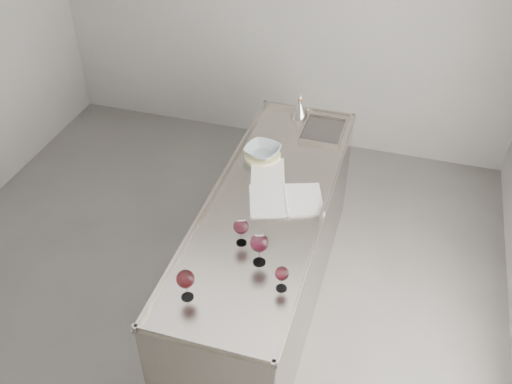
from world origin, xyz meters
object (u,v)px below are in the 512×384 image
(ceramic_bowl, at_px, (262,151))
(wine_funnel, at_px, (300,110))
(notebook, at_px, (286,200))
(wine_glass_right, at_px, (259,243))
(counter, at_px, (267,252))
(wine_glass_small, at_px, (282,274))
(wine_glass_middle, at_px, (241,227))
(wine_glass_left, at_px, (186,280))

(ceramic_bowl, height_order, wine_funnel, wine_funnel)
(notebook, bearing_deg, wine_glass_right, -109.71)
(counter, bearing_deg, wine_glass_small, -68.82)
(counter, xyz_separation_m, ceramic_bowl, (-0.18, 0.47, 0.52))
(wine_glass_middle, relative_size, notebook, 0.33)
(counter, relative_size, notebook, 4.38)
(wine_glass_right, bearing_deg, wine_funnel, 95.30)
(wine_glass_left, bearing_deg, wine_glass_middle, 72.88)
(wine_glass_left, relative_size, notebook, 0.35)
(counter, xyz_separation_m, notebook, (0.11, 0.03, 0.47))
(wine_glass_left, distance_m, ceramic_bowl, 1.39)
(wine_glass_right, xyz_separation_m, wine_funnel, (-0.15, 1.63, -0.09))
(wine_glass_right, bearing_deg, wine_glass_left, -129.40)
(wine_glass_small, relative_size, wine_funnel, 0.75)
(wine_glass_left, height_order, wine_glass_right, wine_glass_right)
(wine_funnel, bearing_deg, wine_glass_middle, -89.86)
(notebook, xyz_separation_m, wine_funnel, (-0.16, 1.05, 0.06))
(counter, height_order, notebook, counter)
(counter, bearing_deg, wine_glass_middle, -96.06)
(wine_glass_right, distance_m, wine_funnel, 1.64)
(counter, distance_m, wine_glass_small, 0.96)
(wine_glass_right, xyz_separation_m, notebook, (0.01, 0.58, -0.14))
(wine_glass_small, height_order, ceramic_bowl, wine_glass_small)
(counter, relative_size, wine_funnel, 11.60)
(wine_glass_middle, height_order, ceramic_bowl, wine_glass_middle)
(wine_glass_small, distance_m, notebook, 0.77)
(wine_glass_right, xyz_separation_m, wine_glass_small, (0.17, -0.16, -0.04))
(counter, relative_size, ceramic_bowl, 9.86)
(counter, relative_size, wine_glass_middle, 13.32)
(counter, distance_m, wine_glass_left, 1.12)
(wine_glass_middle, relative_size, wine_funnel, 0.87)
(wine_glass_middle, xyz_separation_m, notebook, (0.16, 0.46, -0.12))
(ceramic_bowl, bearing_deg, wine_glass_right, -74.67)
(counter, height_order, wine_funnel, wine_funnel)
(wine_glass_middle, distance_m, wine_funnel, 1.51)
(wine_glass_middle, xyz_separation_m, wine_glass_right, (0.15, -0.12, 0.02))
(wine_glass_left, bearing_deg, wine_glass_small, 23.73)
(wine_glass_middle, relative_size, wine_glass_small, 1.16)
(wine_glass_left, bearing_deg, ceramic_bowl, 89.29)
(wine_glass_small, xyz_separation_m, wine_funnel, (-0.32, 1.79, -0.05))
(wine_glass_right, height_order, ceramic_bowl, wine_glass_right)
(wine_glass_small, relative_size, notebook, 0.28)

